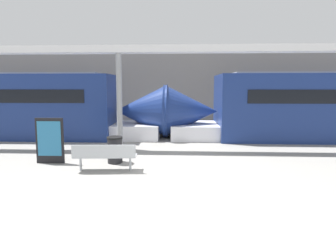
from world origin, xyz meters
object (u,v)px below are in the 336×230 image
(bench_near, at_px, (105,155))
(support_column_near, at_px, (119,102))
(train_right, at_px, (7,107))
(poster_board, at_px, (50,140))
(trash_bin, at_px, (115,150))

(bench_near, relative_size, support_column_near, 0.49)
(bench_near, bearing_deg, train_right, 136.58)
(support_column_near, bearing_deg, poster_board, -130.52)
(support_column_near, bearing_deg, train_right, 158.30)
(bench_near, distance_m, poster_board, 2.19)
(train_right, relative_size, bench_near, 8.64)
(trash_bin, relative_size, poster_board, 0.58)
(train_right, relative_size, poster_board, 10.80)
(poster_board, bearing_deg, trash_bin, 4.13)
(train_right, relative_size, support_column_near, 4.24)
(bench_near, bearing_deg, support_column_near, 90.11)
(trash_bin, bearing_deg, train_right, 145.82)
(bench_near, distance_m, support_column_near, 3.23)
(train_right, distance_m, poster_board, 6.58)
(trash_bin, relative_size, support_column_near, 0.23)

